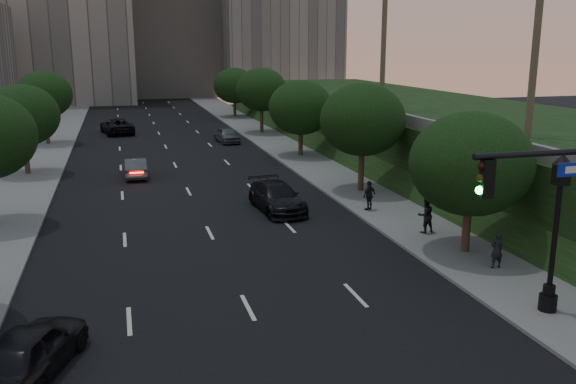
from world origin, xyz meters
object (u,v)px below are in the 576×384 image
object	(u,v)px
street_lamp	(554,240)
pedestrian_c	(369,195)
pedestrian_b	(426,215)
sedan_far_right	(227,135)
sedan_mid_left	(136,168)
sedan_near_left	(29,350)
sedan_near_right	(277,197)
pedestrian_a	(497,250)
sedan_far_left	(117,126)

from	to	relation	value
street_lamp	pedestrian_c	world-z (taller)	street_lamp
street_lamp	pedestrian_b	distance (m)	9.27
sedan_far_right	sedan_mid_left	bearing A→B (deg)	-128.29
sedan_near_left	sedan_mid_left	bearing A→B (deg)	-78.22
sedan_near_left	sedan_near_right	bearing A→B (deg)	-106.24
sedan_near_right	sedan_near_left	bearing A→B (deg)	-130.19
sedan_mid_left	pedestrian_b	world-z (taller)	pedestrian_b
pedestrian_a	pedestrian_c	xyz separation A→B (m)	(-1.43, 9.63, 0.05)
pedestrian_a	pedestrian_b	world-z (taller)	pedestrian_b
sedan_mid_left	pedestrian_a	world-z (taller)	pedestrian_a
street_lamp	sedan_mid_left	world-z (taller)	street_lamp
pedestrian_b	sedan_far_right	bearing A→B (deg)	-86.53
street_lamp	sedan_far_left	bearing A→B (deg)	105.75
sedan_far_right	pedestrian_c	world-z (taller)	pedestrian_c
sedan_near_right	pedestrian_a	xyz separation A→B (m)	(6.17, -11.35, 0.14)
sedan_far_right	sedan_far_left	bearing A→B (deg)	132.70
sedan_near_left	sedan_far_left	xyz separation A→B (m)	(2.51, 48.58, 0.04)
sedan_near_right	pedestrian_a	distance (m)	12.92
sedan_mid_left	pedestrian_b	size ratio (longest dim) A/B	2.42
sedan_near_right	sedan_far_right	xyz separation A→B (m)	(1.58, 24.87, -0.04)
pedestrian_a	street_lamp	bearing A→B (deg)	80.16
sedan_near_left	pedestrian_a	distance (m)	17.39
pedestrian_c	pedestrian_b	bearing A→B (deg)	73.58
sedan_far_left	pedestrian_a	distance (m)	47.28
pedestrian_b	pedestrian_c	distance (m)	4.63
sedan_far_right	street_lamp	bearing A→B (deg)	-90.26
sedan_mid_left	sedan_near_right	world-z (taller)	sedan_near_right
sedan_near_left	pedestrian_a	xyz separation A→B (m)	(17.02, 3.57, 0.14)
pedestrian_b	pedestrian_c	world-z (taller)	pedestrian_b
pedestrian_c	sedan_mid_left	bearing A→B (deg)	-75.61
sedan_near_right	sedan_far_right	world-z (taller)	sedan_near_right
sedan_near_right	sedan_far_right	size ratio (longest dim) A/B	1.24
sedan_far_right	pedestrian_c	distance (m)	26.77
street_lamp	sedan_far_right	size ratio (longest dim) A/B	1.32
pedestrian_b	pedestrian_c	bearing A→B (deg)	-81.95
pedestrian_c	street_lamp	bearing A→B (deg)	64.51
street_lamp	sedan_near_left	size ratio (longest dim) A/B	1.24
sedan_near_right	pedestrian_b	size ratio (longest dim) A/B	3.11
sedan_mid_left	pedestrian_c	xyz separation A→B (m)	(11.93, -12.81, 0.28)
street_lamp	sedan_far_left	distance (m)	50.95
sedan_far_left	sedan_near_right	world-z (taller)	sedan_far_left
sedan_far_left	pedestrian_c	bearing A→B (deg)	100.01
pedestrian_c	sedan_far_left	bearing A→B (deg)	-98.26
pedestrian_a	pedestrian_c	size ratio (longest dim) A/B	0.93
pedestrian_a	pedestrian_c	bearing A→B (deg)	-81.63
sedan_mid_left	pedestrian_b	bearing A→B (deg)	126.91
sedan_near_right	pedestrian_a	world-z (taller)	pedestrian_a
sedan_mid_left	pedestrian_b	distance (m)	21.62
sedan_near_left	pedestrian_c	xyz separation A→B (m)	(15.60, 13.21, 0.19)
sedan_near_left	sedan_mid_left	world-z (taller)	sedan_near_left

